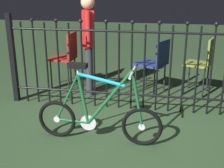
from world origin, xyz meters
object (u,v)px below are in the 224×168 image
Objects in this scene: chair_red at (67,54)px; bicycle at (98,116)px; person_visitor at (89,38)px; chair_olive at (203,60)px; chair_navy at (156,61)px.

bicycle is at bearing -61.79° from chair_red.
bicycle is 1.93m from chair_red.
chair_olive is at bearing 9.30° from person_visitor.
bicycle is 1.63m from person_visitor.
chair_olive reaches higher than chair_navy.
chair_olive is 2.17m from chair_red.
bicycle is 1.57× the size of chair_olive.
chair_olive is 0.72m from chair_navy.
person_visitor is at bearing 107.78° from bicycle.
chair_navy is 1.09m from person_visitor.
chair_navy is 1.45m from chair_red.
chair_navy is (0.54, 1.66, 0.22)m from bicycle.
chair_navy is at bearing 11.31° from person_visitor.
bicycle reaches higher than chair_navy.
chair_olive is at bearing 6.43° from chair_navy.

